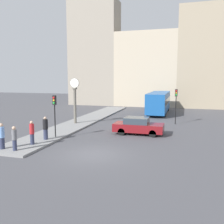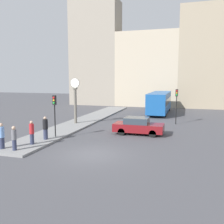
% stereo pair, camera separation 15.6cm
% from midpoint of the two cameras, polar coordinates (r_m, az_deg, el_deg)
% --- Properties ---
extents(ground_plane, '(120.00, 120.00, 0.00)m').
position_cam_midpoint_polar(ground_plane, '(16.44, -4.21, -9.60)').
color(ground_plane, '#47474C').
extents(sidewalk_corner, '(3.17, 27.57, 0.15)m').
position_cam_midpoint_polar(sidewalk_corner, '(29.07, -5.86, -1.90)').
color(sidewalk_corner, gray).
rests_on(sidewalk_corner, ground_plane).
extents(building_row, '(31.00, 5.00, 18.99)m').
position_cam_midpoint_polar(building_row, '(45.45, 9.39, 11.72)').
color(building_row, gray).
rests_on(building_row, ground_plane).
extents(sedan_car, '(4.33, 1.89, 1.49)m').
position_cam_midpoint_polar(sedan_car, '(22.08, 6.20, -3.17)').
color(sedan_car, maroon).
rests_on(sedan_car, ground_plane).
extents(bus_distant, '(2.46, 9.89, 2.95)m').
position_cam_midpoint_polar(bus_distant, '(35.71, 10.95, 2.36)').
color(bus_distant, '#195199').
rests_on(bus_distant, ground_plane).
extents(traffic_light_near, '(0.26, 0.24, 3.39)m').
position_cam_midpoint_polar(traffic_light_near, '(20.60, -12.79, 1.10)').
color(traffic_light_near, black).
rests_on(traffic_light_near, sidewalk_corner).
extents(traffic_light_far, '(0.26, 0.24, 3.76)m').
position_cam_midpoint_polar(traffic_light_far, '(27.44, 14.70, 2.84)').
color(traffic_light_far, black).
rests_on(traffic_light_far, ground_plane).
extents(street_clock, '(1.05, 0.38, 4.79)m').
position_cam_midpoint_polar(street_clock, '(26.72, -8.24, 2.69)').
color(street_clock, '#666056').
rests_on(street_clock, sidewalk_corner).
extents(pedestrian_grey_jacket, '(0.32, 0.32, 1.63)m').
position_cam_midpoint_polar(pedestrian_grey_jacket, '(17.72, -21.23, -5.57)').
color(pedestrian_grey_jacket, '#2D334C').
rests_on(pedestrian_grey_jacket, sidewalk_corner).
extents(pedestrian_red_top, '(0.33, 0.33, 1.72)m').
position_cam_midpoint_polar(pedestrian_red_top, '(18.89, -17.64, -4.49)').
color(pedestrian_red_top, '#2D334C').
rests_on(pedestrian_red_top, sidewalk_corner).
extents(pedestrian_black_jacket, '(0.40, 0.40, 1.80)m').
position_cam_midpoint_polar(pedestrian_black_jacket, '(20.14, -14.77, -3.56)').
color(pedestrian_black_jacket, '#2D334C').
rests_on(pedestrian_black_jacket, sidewalk_corner).
extents(pedestrian_blue_stripe, '(0.39, 0.39, 1.76)m').
position_cam_midpoint_polar(pedestrian_blue_stripe, '(18.45, -23.70, -5.04)').
color(pedestrian_blue_stripe, '#2D334C').
rests_on(pedestrian_blue_stripe, sidewalk_corner).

